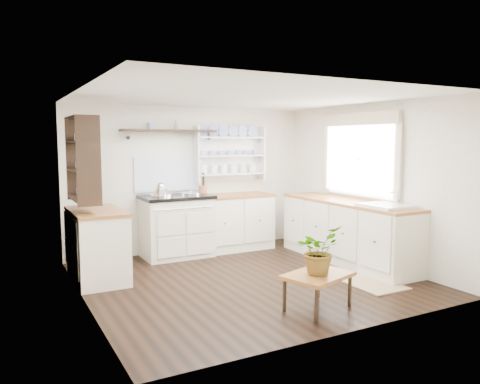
# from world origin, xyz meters

# --- Properties ---
(floor) EXTENTS (4.00, 3.80, 0.01)m
(floor) POSITION_xyz_m (0.00, 0.00, 0.00)
(floor) COLOR black
(floor) RESTS_ON ground
(wall_back) EXTENTS (4.00, 0.02, 2.30)m
(wall_back) POSITION_xyz_m (0.00, 1.90, 1.15)
(wall_back) COLOR beige
(wall_back) RESTS_ON ground
(wall_right) EXTENTS (0.02, 3.80, 2.30)m
(wall_right) POSITION_xyz_m (2.00, 0.00, 1.15)
(wall_right) COLOR beige
(wall_right) RESTS_ON ground
(wall_left) EXTENTS (0.02, 3.80, 2.30)m
(wall_left) POSITION_xyz_m (-2.00, 0.00, 1.15)
(wall_left) COLOR beige
(wall_left) RESTS_ON ground
(ceiling) EXTENTS (4.00, 3.80, 0.01)m
(ceiling) POSITION_xyz_m (0.00, 0.00, 2.30)
(ceiling) COLOR white
(ceiling) RESTS_ON wall_back
(window) EXTENTS (0.08, 1.55, 1.22)m
(window) POSITION_xyz_m (1.95, 0.15, 1.56)
(window) COLOR white
(window) RESTS_ON wall_right
(aga_cooker) EXTENTS (1.05, 0.73, 0.97)m
(aga_cooker) POSITION_xyz_m (-0.38, 1.57, 0.48)
(aga_cooker) COLOR silver
(aga_cooker) RESTS_ON floor
(back_cabinets) EXTENTS (1.27, 0.63, 0.90)m
(back_cabinets) POSITION_xyz_m (0.60, 1.60, 0.46)
(back_cabinets) COLOR white
(back_cabinets) RESTS_ON floor
(right_cabinets) EXTENTS (0.62, 2.43, 0.90)m
(right_cabinets) POSITION_xyz_m (1.70, 0.10, 0.46)
(right_cabinets) COLOR white
(right_cabinets) RESTS_ON floor
(belfast_sink) EXTENTS (0.55, 0.60, 0.45)m
(belfast_sink) POSITION_xyz_m (1.70, -0.65, 0.80)
(belfast_sink) COLOR white
(belfast_sink) RESTS_ON right_cabinets
(left_cabinets) EXTENTS (0.62, 1.13, 0.90)m
(left_cabinets) POSITION_xyz_m (-1.70, 0.90, 0.46)
(left_cabinets) COLOR white
(left_cabinets) RESTS_ON floor
(plate_rack) EXTENTS (1.20, 0.22, 0.90)m
(plate_rack) POSITION_xyz_m (0.65, 1.86, 1.56)
(plate_rack) COLOR white
(plate_rack) RESTS_ON wall_back
(high_shelf) EXTENTS (1.50, 0.29, 0.16)m
(high_shelf) POSITION_xyz_m (-0.40, 1.78, 1.91)
(high_shelf) COLOR black
(high_shelf) RESTS_ON wall_back
(left_shelving) EXTENTS (0.28, 0.80, 1.05)m
(left_shelving) POSITION_xyz_m (-1.84, 0.90, 1.55)
(left_shelving) COLOR black
(left_shelving) RESTS_ON wall_left
(kettle) EXTENTS (0.18, 0.18, 0.22)m
(kettle) POSITION_xyz_m (-0.66, 1.45, 1.04)
(kettle) COLOR silver
(kettle) RESTS_ON aga_cooker
(utensil_crock) EXTENTS (0.12, 0.12, 0.15)m
(utensil_crock) POSITION_xyz_m (0.11, 1.68, 0.98)
(utensil_crock) COLOR #A55D3C
(utensil_crock) RESTS_ON back_cabinets
(center_table) EXTENTS (0.82, 0.69, 0.38)m
(center_table) POSITION_xyz_m (0.12, -1.28, 0.34)
(center_table) COLOR brown
(center_table) RESTS_ON floor
(potted_plant) EXTENTS (0.57, 0.53, 0.50)m
(potted_plant) POSITION_xyz_m (0.12, -1.28, 0.63)
(potted_plant) COLOR #3F7233
(potted_plant) RESTS_ON center_table
(floor_rug) EXTENTS (0.55, 0.85, 0.02)m
(floor_rug) POSITION_xyz_m (1.24, -0.87, 0.01)
(floor_rug) COLOR #987759
(floor_rug) RESTS_ON floor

